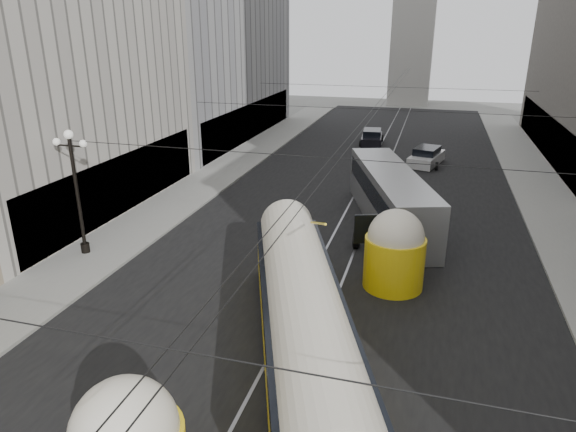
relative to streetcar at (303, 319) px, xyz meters
The scene contains 11 objects.
road 20.47m from the streetcar, 91.40° to the left, with size 20.00×85.00×0.02m, color black.
sidewalk_left 27.01m from the streetcar, 117.63° to the left, with size 4.00×72.00×0.15m, color gray.
sidewalk_right 26.56m from the streetcar, 64.29° to the left, with size 4.00×72.00×0.15m, color gray.
rail_left 20.50m from the streetcar, 93.51° to the left, with size 0.12×85.00×0.04m, color gray.
rail_right 20.46m from the streetcar, 89.30° to the left, with size 0.12×85.00×0.04m, color gray.
lamppost_left_mid 14.49m from the streetcar, 155.82° to the left, with size 1.86×0.44×6.37m.
catenary 19.80m from the streetcar, 91.13° to the left, with size 25.00×72.00×0.23m.
streetcar is the anchor object (origin of this frame).
city_bus 14.93m from the streetcar, 83.94° to the left, with size 6.46×13.01×3.19m.
sedan_white_far 30.06m from the streetcar, 83.63° to the left, with size 3.10×5.19×1.53m.
sedan_dark_far 36.95m from the streetcar, 93.41° to the left, with size 2.31×4.85×1.49m.
Camera 1 is at (4.12, -2.52, 11.11)m, focal length 32.00 mm.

